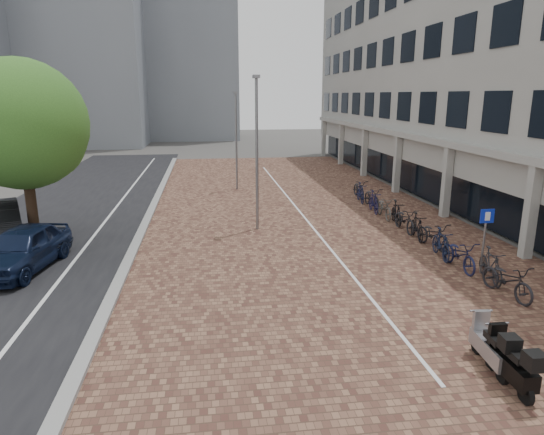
{
  "coord_description": "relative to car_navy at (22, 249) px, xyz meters",
  "views": [
    {
      "loc": [
        -2.31,
        -10.82,
        5.65
      ],
      "look_at": [
        0.0,
        6.0,
        1.3
      ],
      "focal_mm": 31.73,
      "sensor_mm": 36.0,
      "label": 1
    }
  ],
  "objects": [
    {
      "name": "scooter_back",
      "position": [
        11.91,
        -7.64,
        -0.19
      ],
      "size": [
        0.66,
        1.64,
        1.1
      ],
      "primitive_type": null,
      "rotation": [
        0.0,
        0.0,
        -0.1
      ],
      "color": "#97969A",
      "rests_on": "ground"
    },
    {
      "name": "bike_row",
      "position": [
        14.42,
        2.69,
        -0.22
      ],
      "size": [
        1.25,
        15.83,
        1.05
      ],
      "color": "black",
      "rests_on": "ground"
    },
    {
      "name": "street_tree",
      "position": [
        -0.5,
        3.17,
        3.71
      ],
      "size": [
        4.81,
        4.81,
        7.0
      ],
      "color": "#382619",
      "rests_on": "ground"
    },
    {
      "name": "plaza_brick",
      "position": [
        10.41,
        6.79,
        -0.73
      ],
      "size": [
        14.5,
        42.0,
        0.04
      ],
      "primitive_type": "cube",
      "color": "brown",
      "rests_on": "ground"
    },
    {
      "name": "office_building",
      "position": [
        21.38,
        10.79,
        7.71
      ],
      "size": [
        8.4,
        40.0,
        15.0
      ],
      "color": "#A3A39D",
      "rests_on": "ground"
    },
    {
      "name": "curb",
      "position": [
        3.31,
        6.79,
        -0.67
      ],
      "size": [
        0.35,
        42.0,
        0.14
      ],
      "primitive_type": "cube",
      "color": "gray",
      "rests_on": "ground"
    },
    {
      "name": "scooter_mid",
      "position": [
        11.91,
        -8.3,
        -0.18
      ],
      "size": [
        0.57,
        1.65,
        1.12
      ],
      "primitive_type": null,
      "rotation": [
        0.0,
        0.0,
        -0.04
      ],
      "color": "black",
      "rests_on": "ground"
    },
    {
      "name": "bg_towers",
      "position": [
        -5.93,
        43.73,
        13.23
      ],
      "size": [
        33.0,
        23.0,
        32.0
      ],
      "color": "gray",
      "rests_on": "ground"
    },
    {
      "name": "lamp_near",
      "position": [
        8.2,
        3.83,
        2.44
      ],
      "size": [
        0.12,
        0.12,
        6.36
      ],
      "primitive_type": "cylinder",
      "color": "gray",
      "rests_on": "ground"
    },
    {
      "name": "street_asphalt",
      "position": [
        -0.59,
        6.79,
        -0.73
      ],
      "size": [
        8.0,
        50.0,
        0.03
      ],
      "primitive_type": "cube",
      "color": "black",
      "rests_on": "ground"
    },
    {
      "name": "parking_sign",
      "position": [
        14.82,
        -2.41,
        0.69
      ],
      "size": [
        0.45,
        0.09,
        2.17
      ],
      "rotation": [
        0.0,
        0.0,
        -0.03
      ],
      "color": "slate",
      "rests_on": "ground"
    },
    {
      "name": "lamp_far",
      "position": [
        7.92,
        12.92,
        2.15
      ],
      "size": [
        0.12,
        0.12,
        5.77
      ],
      "primitive_type": "cylinder",
      "color": "slate",
      "rests_on": "ground"
    },
    {
      "name": "ground",
      "position": [
        8.41,
        -5.21,
        -0.74
      ],
      "size": [
        140.0,
        140.0,
        0.0
      ],
      "primitive_type": "plane",
      "color": "#474442",
      "rests_on": "ground"
    },
    {
      "name": "car_navy",
      "position": [
        0.0,
        0.0,
        0.0
      ],
      "size": [
        2.48,
        4.57,
        1.48
      ],
      "primitive_type": "imported",
      "rotation": [
        0.0,
        0.0,
        -0.18
      ],
      "color": "black",
      "rests_on": "ground"
    },
    {
      "name": "parking_line",
      "position": [
        10.61,
        6.79,
        -0.7
      ],
      "size": [
        0.1,
        30.0,
        0.0
      ],
      "primitive_type": "cube",
      "color": "white",
      "rests_on": "plaza_brick"
    },
    {
      "name": "lane_line",
      "position": [
        1.41,
        6.79,
        -0.72
      ],
      "size": [
        0.12,
        44.0,
        0.0
      ],
      "primitive_type": "cube",
      "color": "white",
      "rests_on": "street_asphalt"
    }
  ]
}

